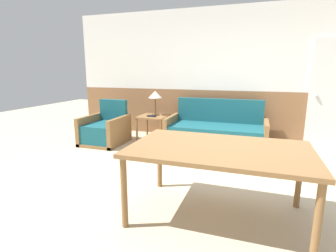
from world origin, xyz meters
The scene contains 9 objects.
ground_plane centered at (0.00, 0.00, 0.00)m, with size 16.00×16.00×0.00m, color beige.
wall_back centered at (0.00, 2.63, 1.35)m, with size 7.20×0.06×2.70m.
couch centered at (-0.26, 2.03, 0.25)m, with size 1.90×0.86×0.87m.
armchair centered at (-2.39, 1.44, 0.25)m, with size 0.76×0.85×0.84m.
side_table centered at (-1.57, 1.99, 0.44)m, with size 0.58×0.58×0.52m.
table_lamp centered at (-1.56, 2.09, 0.93)m, with size 0.28×0.28×0.51m.
book_stack centered at (-1.57, 1.89, 0.53)m, with size 0.18×0.12×0.02m.
dining_table centered at (0.14, -0.55, 0.66)m, with size 1.70×1.05×0.73m.
entry_door centered at (1.80, 2.57, 1.01)m, with size 0.88×0.09×2.03m.
Camera 1 is at (0.46, -2.99, 1.45)m, focal length 28.00 mm.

